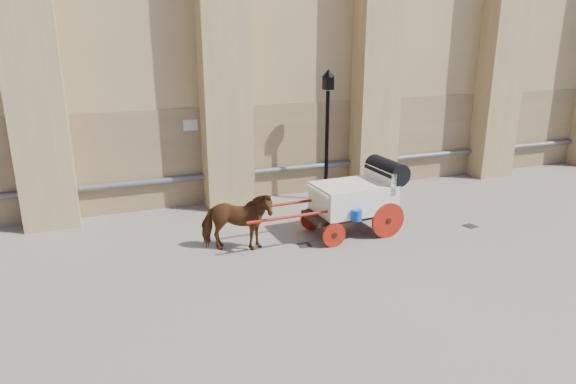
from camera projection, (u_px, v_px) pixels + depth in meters
name	position (u px, v px, depth m)	size (l,w,h in m)	color
ground	(303.00, 243.00, 13.04)	(90.00, 90.00, 0.00)	#6C665B
horse	(237.00, 222.00, 12.38)	(0.81, 1.77, 1.49)	brown
carriage	(358.00, 195.00, 13.46)	(4.43, 1.61, 1.92)	black
street_lamp	(327.00, 132.00, 15.78)	(0.38, 0.38, 4.08)	black
drain_grate_near	(304.00, 245.00, 12.90)	(0.32, 0.32, 0.01)	black
drain_grate_far	(470.00, 226.00, 14.17)	(0.32, 0.32, 0.01)	black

